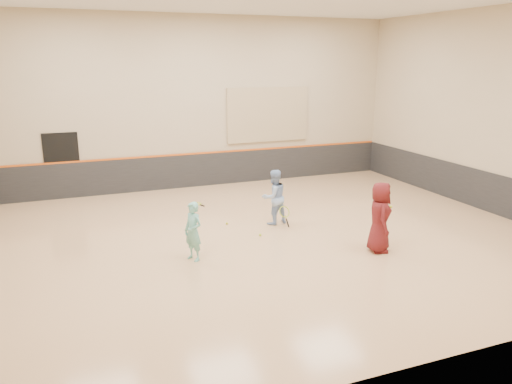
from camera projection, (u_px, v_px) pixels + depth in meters
name	position (u px, v px, depth m)	size (l,w,h in m)	color
room	(256.00, 209.00, 12.65)	(15.04, 12.04, 6.22)	tan
wainscot_back	(196.00, 170.00, 18.08)	(14.90, 0.04, 1.20)	#232326
wainscot_right	(482.00, 190.00, 15.33)	(0.04, 11.90, 1.20)	#232326
accent_stripe	(196.00, 153.00, 17.91)	(14.90, 0.03, 0.06)	#D85914
acoustic_panel	(268.00, 115.00, 18.55)	(3.20, 0.08, 2.00)	tan
doorway	(62.00, 166.00, 16.37)	(1.10, 0.05, 2.20)	black
girl	(193.00, 231.00, 11.38)	(0.50, 0.33, 1.38)	#70C3B9
instructor	(274.00, 197.00, 13.90)	(0.75, 0.59, 1.55)	#94B4E5
young_man	(380.00, 217.00, 11.87)	(0.83, 0.54, 1.71)	#561417
held_racket	(284.00, 212.00, 13.73)	(0.40, 0.40, 0.66)	#AECF2D
spare_racket	(197.00, 203.00, 15.97)	(0.65, 0.65, 0.04)	#C0E833
ball_under_racket	(260.00, 235.00, 13.08)	(0.07, 0.07, 0.07)	#B1CD2F
ball_in_hand	(391.00, 207.00, 11.67)	(0.07, 0.07, 0.07)	#C7D130
ball_beside_spare	(227.00, 223.00, 14.00)	(0.07, 0.07, 0.07)	gold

